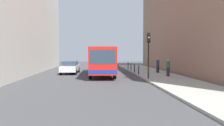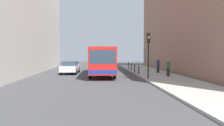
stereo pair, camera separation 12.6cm
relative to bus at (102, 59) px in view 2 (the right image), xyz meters
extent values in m
plane|color=#424244|center=(0.46, -2.39, -1.73)|extent=(80.00, 80.00, 0.00)
cube|color=#ADA89E|center=(5.86, -2.39, -1.65)|extent=(4.40, 40.00, 0.15)
cube|color=#BCB7AD|center=(-11.04, 1.61, 4.55)|extent=(7.00, 32.00, 12.55)
cube|color=#936B56|center=(11.96, 1.61, 5.23)|extent=(7.00, 32.00, 13.92)
cube|color=red|center=(0.00, -0.11, 0.02)|extent=(2.65, 11.03, 2.50)
cube|color=navy|center=(0.00, -0.11, -0.93)|extent=(2.67, 11.05, 0.36)
cube|color=#2D3D4C|center=(-0.08, -5.59, 0.37)|extent=(2.26, 0.09, 1.20)
cube|color=#2D3D4C|center=(0.01, 0.39, 0.37)|extent=(2.65, 9.43, 1.00)
cylinder|color=black|center=(1.07, -4.02, -1.23)|extent=(0.29, 1.00, 1.00)
cylinder|color=black|center=(-1.19, -3.99, -1.23)|extent=(0.29, 1.00, 1.00)
cylinder|color=black|center=(1.18, 3.78, -1.23)|extent=(0.29, 1.00, 1.00)
cylinder|color=black|center=(-1.08, 3.81, -1.23)|extent=(0.29, 1.00, 1.00)
cube|color=silver|center=(-3.69, 1.80, -1.09)|extent=(1.94, 4.46, 0.64)
cube|color=#2D3D4C|center=(-3.69, 1.95, -0.51)|extent=(1.68, 2.52, 0.52)
cylinder|color=black|center=(-2.92, 0.28, -1.41)|extent=(0.24, 0.65, 0.64)
cylinder|color=black|center=(-4.56, 0.33, -1.41)|extent=(0.24, 0.65, 0.64)
cylinder|color=black|center=(-2.82, 3.27, -1.41)|extent=(0.24, 0.65, 0.64)
cylinder|color=black|center=(-4.46, 3.33, -1.41)|extent=(0.24, 0.65, 0.64)
cube|color=navy|center=(0.37, 11.24, -1.09)|extent=(2.00, 4.48, 0.64)
cube|color=#2D3D4C|center=(0.36, 11.39, -0.51)|extent=(1.71, 2.53, 0.52)
cylinder|color=black|center=(1.26, 9.78, -1.41)|extent=(0.25, 0.65, 0.64)
cylinder|color=black|center=(-0.38, 9.71, -1.41)|extent=(0.25, 0.65, 0.64)
cylinder|color=black|center=(1.12, 12.78, -1.41)|extent=(0.25, 0.65, 0.64)
cylinder|color=black|center=(-0.52, 12.71, -1.41)|extent=(0.25, 0.65, 0.64)
cylinder|color=black|center=(4.01, -5.12, 0.02)|extent=(0.12, 0.12, 3.20)
cube|color=black|center=(4.01, -5.12, 2.07)|extent=(0.28, 0.24, 0.90)
sphere|color=black|center=(4.01, -5.25, 2.35)|extent=(0.16, 0.16, 0.16)
sphere|color=orange|center=(4.01, -5.25, 2.07)|extent=(0.16, 0.16, 0.16)
sphere|color=black|center=(4.01, -5.25, 1.79)|extent=(0.16, 0.16, 0.16)
cylinder|color=black|center=(3.91, -1.21, -1.10)|extent=(0.11, 0.11, 0.95)
cylinder|color=black|center=(3.91, 1.36, -1.10)|extent=(0.11, 0.11, 0.95)
cylinder|color=black|center=(3.91, 3.94, -1.10)|extent=(0.11, 0.11, 0.95)
cylinder|color=black|center=(3.91, 6.51, -1.10)|extent=(0.11, 0.11, 0.95)
cylinder|color=#26262D|center=(6.42, -3.32, -1.15)|extent=(0.32, 0.32, 0.85)
cylinder|color=#336B3F|center=(6.42, -3.32, -0.40)|extent=(0.38, 0.38, 0.65)
sphere|color=tan|center=(6.42, -3.32, 0.04)|extent=(0.23, 0.23, 0.23)
cylinder|color=#26262D|center=(6.54, 0.72, -1.17)|extent=(0.32, 0.32, 0.81)
cylinder|color=navy|center=(6.54, 0.72, -0.45)|extent=(0.38, 0.38, 0.63)
sphere|color=tan|center=(6.54, 0.72, -0.02)|extent=(0.22, 0.22, 0.22)
camera|label=1|loc=(-0.69, -24.46, 0.74)|focal=35.38mm
camera|label=2|loc=(-0.56, -24.47, 0.74)|focal=35.38mm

